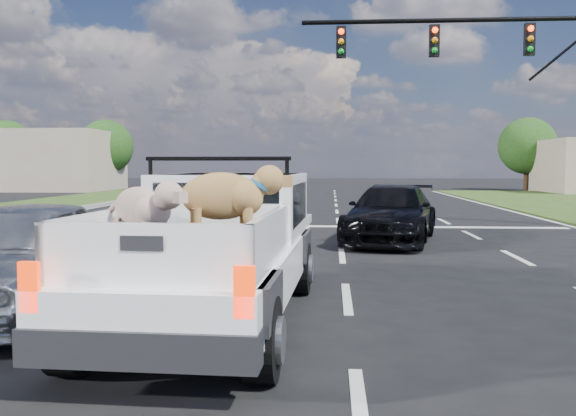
{
  "coord_description": "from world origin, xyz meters",
  "views": [
    {
      "loc": [
        1.53,
        -8.42,
        1.85
      ],
      "look_at": [
        0.78,
        2.0,
        1.12
      ],
      "focal_mm": 38.0,
      "sensor_mm": 36.0,
      "label": 1
    }
  ],
  "objects_px": {
    "traffic_signal": "(522,69)",
    "pickup_truck": "(218,244)",
    "black_coupe": "(391,214)",
    "silver_sedan": "(19,256)"
  },
  "relations": [
    {
      "from": "silver_sedan",
      "to": "black_coupe",
      "type": "bearing_deg",
      "value": 48.64
    },
    {
      "from": "traffic_signal",
      "to": "black_coupe",
      "type": "xyz_separation_m",
      "value": [
        -4.21,
        -4.03,
        -4.04
      ]
    },
    {
      "from": "pickup_truck",
      "to": "silver_sedan",
      "type": "distance_m",
      "value": 2.56
    },
    {
      "from": "traffic_signal",
      "to": "pickup_truck",
      "type": "xyz_separation_m",
      "value": [
        -7.02,
        -11.76,
        -3.81
      ]
    },
    {
      "from": "black_coupe",
      "to": "pickup_truck",
      "type": "bearing_deg",
      "value": -96.72
    },
    {
      "from": "pickup_truck",
      "to": "black_coupe",
      "type": "height_order",
      "value": "pickup_truck"
    },
    {
      "from": "silver_sedan",
      "to": "black_coupe",
      "type": "height_order",
      "value": "silver_sedan"
    },
    {
      "from": "traffic_signal",
      "to": "pickup_truck",
      "type": "relative_size",
      "value": 1.72
    },
    {
      "from": "silver_sedan",
      "to": "black_coupe",
      "type": "distance_m",
      "value": 9.29
    },
    {
      "from": "traffic_signal",
      "to": "silver_sedan",
      "type": "distance_m",
      "value": 15.57
    }
  ]
}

